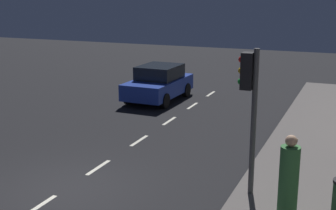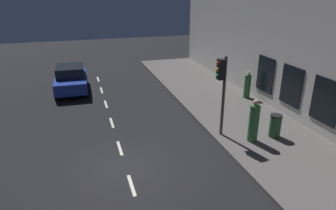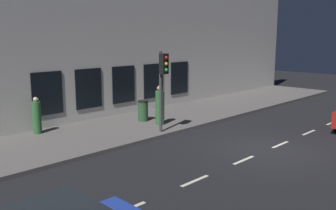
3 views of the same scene
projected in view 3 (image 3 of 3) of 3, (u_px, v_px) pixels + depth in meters
The scene contains 8 objects.
ground_plane at pixel (267, 150), 13.93m from camera, with size 60.00×60.00×0.00m, color black.
sidewalk at pixel (153, 122), 18.22m from camera, with size 4.50×32.00×0.15m.
building_facade at pixel (119, 39), 19.24m from camera, with size 0.65×32.00×8.11m.
lane_centre_line at pixel (280, 145), 14.64m from camera, with size 0.12×27.20×0.01m.
traffic_light at pixel (163, 76), 15.50m from camera, with size 0.47×0.32×3.45m.
pedestrian_0 at pixel (37, 117), 15.63m from camera, with size 0.51×0.51×1.56m.
pedestrian_1 at pixel (160, 107), 17.19m from camera, with size 0.58×0.58×1.83m.
trash_bin at pixel (143, 111), 17.98m from camera, with size 0.51×0.51×1.00m.
Camera 3 is at (-6.69, 12.18, 4.22)m, focal length 39.75 mm.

